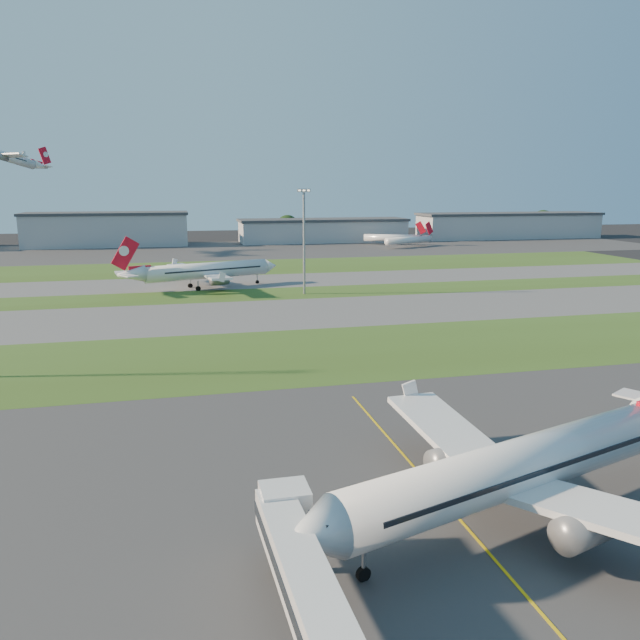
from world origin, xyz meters
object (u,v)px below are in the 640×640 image
object	(u,v)px
mini_jet_near	(409,240)
mini_jet_far	(392,238)
light_mast_centre	(304,234)
airliner_parked	(522,467)
jet_bridge	(322,627)
airliner_taxiing	(206,271)

from	to	relation	value
mini_jet_near	mini_jet_far	distance (m)	13.95
mini_jet_near	light_mast_centre	xyz separation A→B (m)	(-70.34, -110.42, 11.53)
airliner_parked	mini_jet_far	bearing A→B (deg)	54.88
light_mast_centre	jet_bridge	bearing A→B (deg)	-101.38
mini_jet_far	light_mast_centre	distance (m)	141.82
mini_jet_far	light_mast_centre	xyz separation A→B (m)	(-67.65, -124.11, 11.53)
jet_bridge	mini_jet_near	distance (m)	252.29
jet_bridge	light_mast_centre	world-z (taller)	light_mast_centre
airliner_taxiing	light_mast_centre	bearing A→B (deg)	128.52
jet_bridge	mini_jet_far	size ratio (longest dim) A/B	1.00
airliner_taxiing	mini_jet_near	xyz separation A→B (m)	(93.60, 95.48, -1.26)
jet_bridge	airliner_taxiing	world-z (taller)	airliner_taxiing
jet_bridge	mini_jet_near	world-z (taller)	mini_jet_near
mini_jet_near	airliner_parked	bearing A→B (deg)	-132.70
airliner_parked	mini_jet_far	distance (m)	245.13
mini_jet_near	light_mast_centre	world-z (taller)	light_mast_centre
jet_bridge	mini_jet_near	bearing A→B (deg)	67.84
airliner_taxiing	mini_jet_near	bearing A→B (deg)	-153.18
jet_bridge	airliner_parked	bearing A→B (deg)	34.59
jet_bridge	light_mast_centre	size ratio (longest dim) A/B	1.04
jet_bridge	mini_jet_far	world-z (taller)	mini_jet_far
jet_bridge	mini_jet_far	distance (m)	264.06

